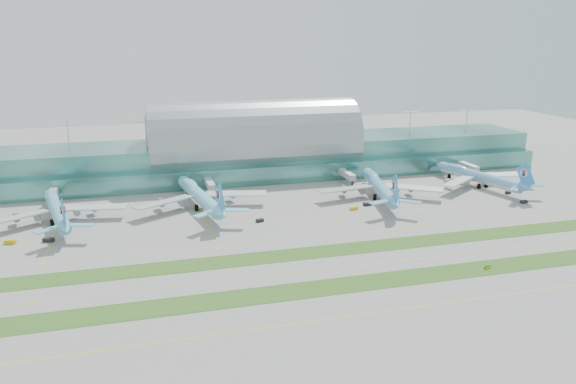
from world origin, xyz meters
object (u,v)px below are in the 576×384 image
object	(u,v)px
airliner_b	(200,195)
airliner_c	(379,186)
terminal	(254,151)
airliner_d	(478,176)
taxiway_sign_east	(488,267)
airliner_a	(57,210)

from	to	relation	value
airliner_b	airliner_c	distance (m)	88.82
airliner_c	airliner_b	bearing A→B (deg)	-172.23
terminal	airliner_d	world-z (taller)	terminal
airliner_b	taxiway_sign_east	world-z (taller)	airliner_b
airliner_c	airliner_d	distance (m)	60.67
airliner_b	airliner_c	bearing A→B (deg)	-13.14
airliner_b	airliner_d	world-z (taller)	airliner_b
taxiway_sign_east	airliner_c	bearing A→B (deg)	83.30
terminal	airliner_d	size ratio (longest dim) A/B	5.04
terminal	airliner_c	bearing A→B (deg)	-52.44
terminal	airliner_a	size ratio (longest dim) A/B	5.10
airliner_c	airliner_d	bearing A→B (deg)	17.69
terminal	airliner_d	distance (m)	125.15
airliner_b	airliner_a	bearing A→B (deg)	175.41
terminal	taxiway_sign_east	size ratio (longest dim) A/B	139.36
terminal	airliner_a	bearing A→B (deg)	-148.17
airliner_b	taxiway_sign_east	bearing A→B (deg)	-57.50
terminal	airliner_c	size ratio (longest dim) A/B	4.79
airliner_b	taxiway_sign_east	size ratio (longest dim) A/B	29.82
airliner_b	airliner_d	xyz separation A→B (m)	(148.95, -0.67, -0.41)
airliner_b	taxiway_sign_east	xyz separation A→B (m)	(87.57, -99.47, -5.68)
airliner_c	airliner_a	bearing A→B (deg)	-168.70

